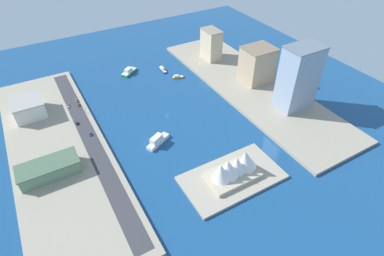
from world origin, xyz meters
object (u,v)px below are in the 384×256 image
tower_tall_glass (298,78)px  traffic_light_waterfront (85,109)px  ferry_white_commuter (158,140)px  office_block_beige (211,44)px  patrol_launch_navy (163,70)px  hotel_broad_white (29,107)px  van_white (68,106)px  opera_landmark (233,168)px  apartment_midrise_tan (257,64)px  hatchback_blue (90,134)px  water_taxi_orange (178,77)px  pickup_red (78,105)px  terminal_long_green (49,169)px  ferry_green_doubledeck (129,71)px  suv_black (77,123)px  taxi_yellow_cab (76,101)px

tower_tall_glass → traffic_light_waterfront: bearing=-26.1°
ferry_white_commuter → office_block_beige: office_block_beige is taller
patrol_launch_navy → hotel_broad_white: 138.88m
ferry_white_commuter → van_white: size_ratio=5.04×
traffic_light_waterfront → van_white: bearing=-57.5°
opera_landmark → ferry_white_commuter: bearing=-63.2°
tower_tall_glass → office_block_beige: tower_tall_glass is taller
patrol_launch_navy → van_white: van_white is taller
apartment_midrise_tan → office_block_beige: 66.08m
office_block_beige → van_white: bearing=5.9°
office_block_beige → van_white: (165.79, 17.18, -15.87)m
ferry_white_commuter → hatchback_blue: 56.44m
water_taxi_orange → pickup_red: size_ratio=2.79×
apartment_midrise_tan → van_white: (179.28, -47.50, -16.80)m
patrol_launch_navy → opera_landmark: (24.96, 165.84, 9.52)m
terminal_long_green → pickup_red: size_ratio=9.28×
ferry_white_commuter → terminal_long_green: (80.88, -5.49, 4.78)m
tower_tall_glass → traffic_light_waterfront: size_ratio=8.90×
ferry_green_doubledeck → water_taxi_orange: bearing=139.5°
water_taxi_orange → office_block_beige: bearing=-161.4°
suv_black → taxi_yellow_cab: (-7.72, -34.16, 0.08)m
suv_black → opera_landmark: opera_landmark is taller
hotel_broad_white → pickup_red: hotel_broad_white is taller
van_white → tower_tall_glass: bearing=150.7°
water_taxi_orange → ferry_green_doubledeck: ferry_green_doubledeck is taller
hotel_broad_white → hatchback_blue: size_ratio=6.06×
terminal_long_green → office_block_beige: bearing=-153.9°
suv_black → hatchback_blue: hatchback_blue is taller
patrol_launch_navy → traffic_light_waterfront: traffic_light_waterfront is taller
water_taxi_orange → office_block_beige: 58.11m
water_taxi_orange → patrol_launch_navy: patrol_launch_navy is taller
ferry_white_commuter → hatchback_blue: (44.82, -34.29, 0.49)m
pickup_red → opera_landmark: (-72.80, 140.85, 7.39)m
taxi_yellow_cab → apartment_midrise_tan: bearing=163.1°
hotel_broad_white → hatchback_blue: hotel_broad_white is taller
pickup_red → hatchback_blue: (2.28, 46.55, 0.07)m
van_white → apartment_midrise_tan: bearing=165.2°
ferry_green_doubledeck → pickup_red: ferry_green_doubledeck is taller
ferry_white_commuter → tower_tall_glass: size_ratio=0.41×
ferry_green_doubledeck → office_block_beige: (-93.62, 17.68, 17.18)m
van_white → terminal_long_green: bearing=69.2°
pickup_red → traffic_light_waterfront: 15.80m
ferry_white_commuter → van_white: bearing=-58.7°
suv_black → hatchback_blue: (-5.65, 19.92, 0.08)m
pickup_red → taxi_yellow_cab: bearing=-88.4°
water_taxi_orange → terminal_long_green: bearing=28.6°
ferry_white_commuter → hatchback_blue: bearing=-37.4°
ferry_white_commuter → ferry_green_doubledeck: (-21.05, -118.89, -0.87)m
water_taxi_orange → hotel_broad_white: size_ratio=0.44×
ferry_white_commuter → traffic_light_waterfront: traffic_light_waterfront is taller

